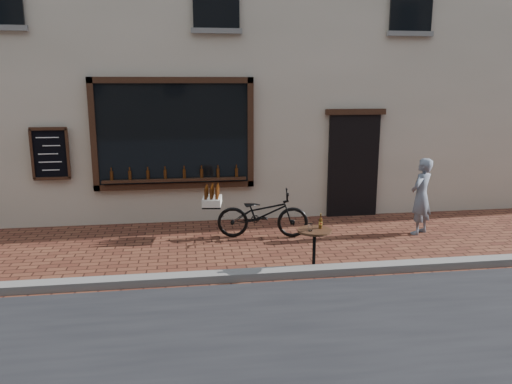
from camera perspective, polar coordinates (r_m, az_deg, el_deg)
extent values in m
plane|color=#4D2419|center=(7.53, 5.59, -10.05)|extent=(90.00, 90.00, 0.00)
cube|color=slate|center=(7.69, 5.24, -9.07)|extent=(90.00, 0.25, 0.12)
cube|color=black|center=(10.24, -9.40, 6.57)|extent=(3.00, 0.06, 2.00)
cube|color=black|center=(10.17, -9.62, 12.50)|extent=(3.24, 0.10, 0.12)
cube|color=black|center=(10.38, -9.19, 0.73)|extent=(3.24, 0.10, 0.12)
cube|color=black|center=(10.37, -18.10, 6.19)|extent=(0.12, 0.10, 2.24)
cube|color=black|center=(10.31, -0.64, 6.77)|extent=(0.12, 0.10, 2.24)
cube|color=black|center=(10.31, -9.22, 1.38)|extent=(2.90, 0.16, 0.05)
cube|color=black|center=(10.97, 11.03, 2.93)|extent=(1.10, 0.10, 2.20)
cube|color=black|center=(10.81, 11.34, 8.98)|extent=(1.30, 0.10, 0.12)
cube|color=black|center=(10.59, -22.45, 4.07)|extent=(0.62, 0.04, 0.92)
cylinder|color=#3D1C07|center=(10.38, -16.16, 1.80)|extent=(0.06, 0.06, 0.19)
cylinder|color=#3D1C07|center=(10.34, -14.20, 1.87)|extent=(0.06, 0.06, 0.19)
cylinder|color=#3D1C07|center=(10.31, -12.22, 1.94)|extent=(0.06, 0.06, 0.19)
cylinder|color=#3D1C07|center=(10.29, -10.24, 2.00)|extent=(0.06, 0.06, 0.19)
cylinder|color=#3D1C07|center=(10.28, -8.25, 2.07)|extent=(0.06, 0.06, 0.19)
cylinder|color=#3D1C07|center=(10.29, -6.26, 2.13)|extent=(0.06, 0.06, 0.19)
cylinder|color=#3D1C07|center=(10.31, -4.27, 2.19)|extent=(0.06, 0.06, 0.19)
cylinder|color=#3D1C07|center=(10.34, -2.30, 2.24)|extent=(0.06, 0.06, 0.19)
imported|color=black|center=(9.38, 0.77, -2.52)|extent=(1.78, 0.83, 0.90)
cube|color=black|center=(9.36, -5.03, -1.53)|extent=(0.40, 0.52, 0.03)
cube|color=silver|center=(9.34, -5.04, -1.02)|extent=(0.41, 0.54, 0.14)
cylinder|color=#3D1C07|center=(9.12, -4.52, -0.28)|extent=(0.06, 0.06, 0.19)
cylinder|color=#3D1C07|center=(9.13, -5.15, -0.28)|extent=(0.06, 0.06, 0.19)
cylinder|color=#3D1C07|center=(9.14, -5.77, -0.28)|extent=(0.06, 0.06, 0.19)
cylinder|color=#3D1C07|center=(9.24, -4.47, -0.12)|extent=(0.06, 0.06, 0.19)
cylinder|color=#3D1C07|center=(9.25, -5.09, -0.12)|extent=(0.06, 0.06, 0.19)
cylinder|color=#3D1C07|center=(9.26, -5.70, -0.12)|extent=(0.06, 0.06, 0.19)
cylinder|color=#3D1C07|center=(9.36, -4.42, 0.04)|extent=(0.06, 0.06, 0.19)
cylinder|color=#3D1C07|center=(9.36, -5.03, 0.04)|extent=(0.06, 0.06, 0.19)
cylinder|color=#3D1C07|center=(9.37, -5.63, 0.04)|extent=(0.06, 0.06, 0.19)
cylinder|color=#3D1C07|center=(9.47, -4.37, 0.20)|extent=(0.06, 0.06, 0.19)
cylinder|color=#3D1C07|center=(9.48, -4.97, 0.20)|extent=(0.06, 0.06, 0.19)
cylinder|color=black|center=(7.89, 6.59, -8.88)|extent=(0.39, 0.39, 0.03)
cylinder|color=black|center=(7.78, 6.65, -6.69)|extent=(0.05, 0.05, 0.61)
cylinder|color=black|center=(7.68, 6.71, -4.41)|extent=(0.53, 0.53, 0.04)
cylinder|color=gold|center=(7.73, 7.38, -3.55)|extent=(0.06, 0.06, 0.05)
cylinder|color=white|center=(7.58, 6.21, -4.04)|extent=(0.07, 0.07, 0.11)
imported|color=slate|center=(10.03, 18.35, -0.48)|extent=(0.64, 0.60, 1.48)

